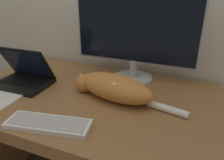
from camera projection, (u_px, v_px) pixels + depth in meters
desk at (87, 119)px, 1.18m from camera, size 1.31×0.79×0.72m
monitor at (135, 31)px, 1.17m from camera, size 0.69×0.23×0.54m
laptop at (24, 77)px, 1.21m from camera, size 0.30×0.22×0.21m
external_keyboard at (48, 124)px, 0.86m from camera, size 0.35×0.17×0.02m
cat at (113, 87)px, 1.05m from camera, size 0.57×0.24×0.12m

